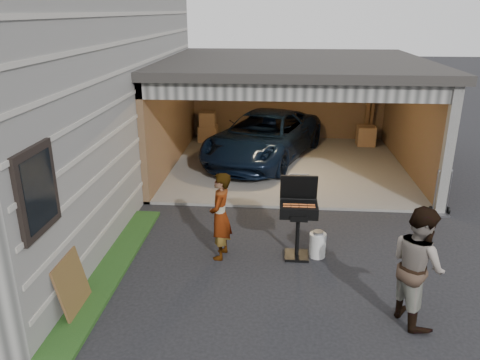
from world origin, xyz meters
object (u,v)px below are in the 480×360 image
at_px(bbq_grill, 298,212).
at_px(man, 418,265).
at_px(propane_tank, 317,245).
at_px(hand_truck, 441,206).
at_px(minivan, 264,138).
at_px(woman, 220,216).
at_px(plywood_panel, 72,285).

bearing_deg(bbq_grill, man, -47.10).
bearing_deg(propane_tank, hand_truck, 36.33).
xyz_separation_m(bbq_grill, hand_truck, (3.08, 2.02, -0.65)).
distance_m(minivan, man, 7.47).
distance_m(woman, plywood_panel, 2.60).
height_order(man, hand_truck, man).
bearing_deg(man, hand_truck, -41.10).
distance_m(propane_tank, plywood_panel, 4.04).
bearing_deg(woman, hand_truck, 123.22).
relative_size(minivan, plywood_panel, 5.61).
distance_m(minivan, woman, 5.60).
relative_size(man, bbq_grill, 1.19).
relative_size(minivan, woman, 3.08).
relative_size(plywood_panel, hand_truck, 0.86).
relative_size(minivan, bbq_grill, 3.35).
bearing_deg(man, plywood_panel, 74.21).
relative_size(woman, bbq_grill, 1.09).
relative_size(bbq_grill, propane_tank, 3.27).
bearing_deg(hand_truck, plywood_panel, -149.83).
height_order(minivan, propane_tank, minivan).
height_order(propane_tank, hand_truck, hand_truck).
bearing_deg(plywood_panel, hand_truck, 31.58).
bearing_deg(propane_tank, woman, -175.23).
distance_m(bbq_grill, propane_tank, 0.72).
relative_size(woman, propane_tank, 3.55).
distance_m(woman, hand_truck, 4.93).
xyz_separation_m(woman, hand_truck, (4.40, 2.14, -0.58)).
bearing_deg(plywood_panel, bbq_grill, 29.92).
xyz_separation_m(plywood_panel, hand_truck, (6.30, 3.87, -0.23)).
relative_size(woman, man, 0.91).
xyz_separation_m(woman, plywood_panel, (-1.90, -1.73, -0.35)).
height_order(minivan, hand_truck, minivan).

